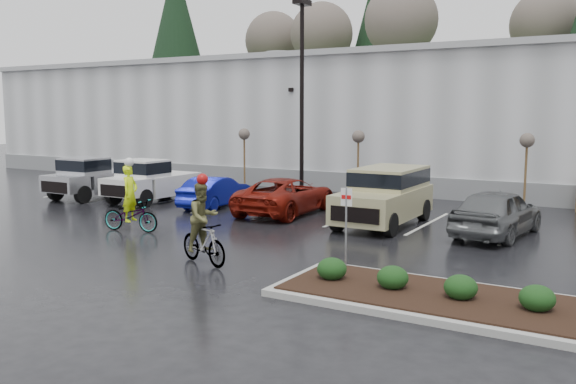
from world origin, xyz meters
The scene contains 22 objects.
ground centered at (0.00, 0.00, 0.00)m, with size 120.00×120.00×0.00m, color black.
warehouse centered at (0.00, 21.99, 3.65)m, with size 60.50×15.50×7.20m.
wooded_ridge centered at (0.00, 45.00, 3.00)m, with size 80.00×25.00×6.00m, color #20401A.
lamppost centered at (-4.00, 12.00, 5.69)m, with size 0.50×1.00×9.22m.
sapling_west centered at (-8.00, 13.00, 2.73)m, with size 0.60×0.60×3.20m.
sapling_mid centered at (-1.50, 13.00, 2.73)m, with size 0.60×0.60×3.20m.
sapling_east centered at (6.00, 13.00, 2.73)m, with size 0.60×0.60×3.20m.
curb_island centered at (7.00, -1.00, 0.07)m, with size 8.00×3.00×0.15m, color gray.
mulch_bed centered at (7.00, -1.00, 0.17)m, with size 7.60×2.60×0.04m, color black.
shrub_a centered at (4.00, -1.00, 0.41)m, with size 0.70×0.70×0.52m, color black.
shrub_b centered at (5.50, -1.00, 0.41)m, with size 0.70×0.70×0.52m, color black.
shrub_c centered at (7.00, -1.00, 0.41)m, with size 0.70×0.70×0.52m, color black.
shrub_d centered at (8.50, -1.00, 0.41)m, with size 0.70×0.70×0.52m, color black.
fire_lane_sign centered at (3.80, 0.20, 1.41)m, with size 0.30×0.05×2.20m.
pickup_silver centered at (-12.25, 6.92, 0.98)m, with size 2.10×5.20×1.96m, color #ACADB4, non-canonical shape.
pickup_white centered at (-8.98, 7.36, 0.98)m, with size 2.10×5.20×1.96m, color silver, non-canonical shape.
car_blue centered at (-5.60, 7.25, 0.66)m, with size 1.41×4.03×1.33m, color #0D158F.
car_red centered at (-2.12, 7.31, 0.73)m, with size 2.41×5.23×1.45m, color maroon.
suv_tan centered at (2.19, 6.88, 1.03)m, with size 2.20×5.10×2.06m, color tan, non-canonical shape.
car_grey centered at (6.13, 6.93, 0.80)m, with size 1.88×4.67×1.59m, color #5A5D5F.
cyclist_hivis centered at (-4.86, 1.50, 0.77)m, with size 2.18×1.11×2.52m.
cyclist_olive centered at (0.11, -0.86, 0.88)m, with size 1.96×1.10×2.45m.
Camera 1 is at (10.10, -13.51, 4.06)m, focal length 38.00 mm.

